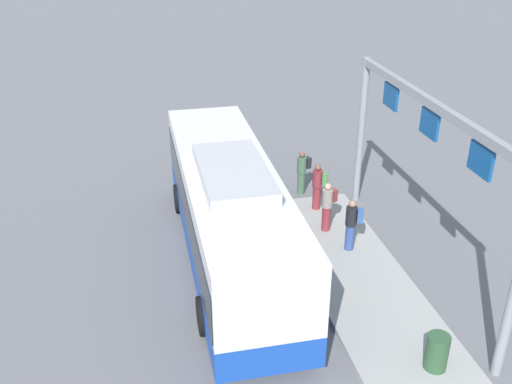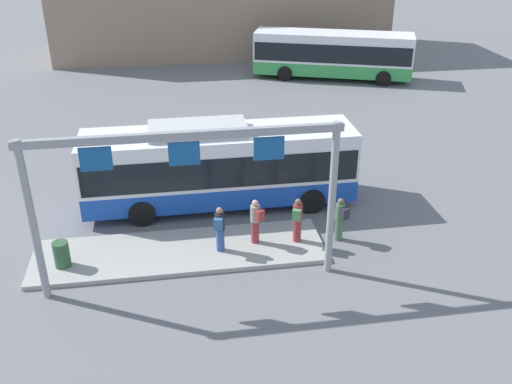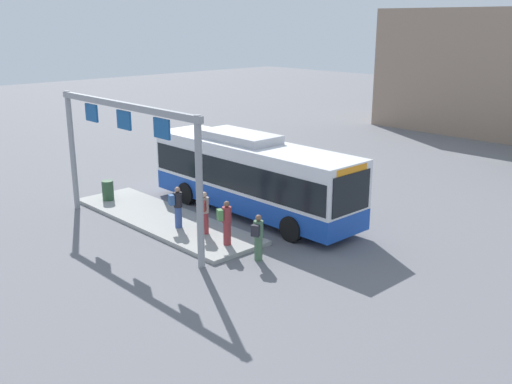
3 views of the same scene
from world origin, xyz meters
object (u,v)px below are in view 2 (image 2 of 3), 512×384
object	(u,v)px
bus_main	(219,163)
bus_background_left	(333,52)
person_waiting_near	(256,220)
person_waiting_far	(297,219)
person_waiting_mid	(220,228)
trash_bin	(62,254)
person_boarding	(340,218)

from	to	relation	value
bus_main	bus_background_left	size ratio (longest dim) A/B	0.98
person_waiting_near	bus_background_left	bearing A→B (deg)	-53.70
bus_background_left	person_waiting_far	size ratio (longest dim) A/B	6.46
person_waiting_far	person_waiting_mid	bearing A→B (deg)	116.65
person_waiting_near	person_waiting_mid	bearing A→B (deg)	73.65
bus_main	trash_bin	xyz separation A→B (m)	(-5.61, -3.78, -1.20)
bus_main	trash_bin	distance (m)	6.87
bus_main	bus_background_left	bearing A→B (deg)	61.23
bus_background_left	person_waiting_near	size ratio (longest dim) A/B	6.46
bus_main	person_waiting_far	size ratio (longest dim) A/B	6.34
person_waiting_mid	trash_bin	bearing A→B (deg)	107.94
person_waiting_near	person_waiting_mid	world-z (taller)	same
person_waiting_near	trash_bin	bearing A→B (deg)	62.85
person_boarding	trash_bin	xyz separation A→B (m)	(-9.54, -0.39, -0.28)
person_waiting_near	trash_bin	world-z (taller)	person_waiting_near
bus_main	person_boarding	size ratio (longest dim) A/B	6.34
person_boarding	person_waiting_mid	bearing A→B (deg)	70.31
person_waiting_mid	person_waiting_far	world-z (taller)	same
bus_background_left	person_waiting_near	distance (m)	22.23
person_waiting_far	person_waiting_near	bearing A→B (deg)	106.87
person_boarding	trash_bin	world-z (taller)	person_boarding
person_waiting_mid	person_waiting_far	distance (m)	2.74
person_waiting_mid	trash_bin	size ratio (longest dim) A/B	1.86
person_boarding	person_waiting_near	bearing A→B (deg)	65.55
bus_main	person_waiting_near	xyz separation A→B (m)	(0.91, -3.33, -0.76)
person_waiting_near	trash_bin	xyz separation A→B (m)	(-6.51, -0.44, -0.44)
person_waiting_near	trash_bin	size ratio (longest dim) A/B	1.86
person_waiting_mid	trash_bin	xyz separation A→B (m)	(-5.23, -0.11, -0.44)
bus_background_left	person_waiting_mid	xyz separation A→B (m)	(-9.84, -20.84, -0.73)
person_boarding	bus_background_left	bearing A→B (deg)	-38.53
bus_background_left	person_waiting_mid	size ratio (longest dim) A/B	6.46
person_boarding	bus_main	bearing A→B (deg)	25.82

